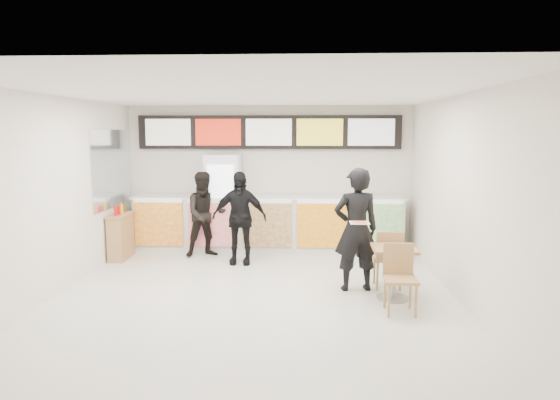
# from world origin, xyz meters

# --- Properties ---
(floor) EXTENTS (7.00, 7.00, 0.00)m
(floor) POSITION_xyz_m (0.00, 0.00, 0.00)
(floor) COLOR beige
(floor) RESTS_ON ground
(ceiling) EXTENTS (7.00, 7.00, 0.00)m
(ceiling) POSITION_xyz_m (0.00, 0.00, 3.00)
(ceiling) COLOR white
(ceiling) RESTS_ON wall_back
(wall_back) EXTENTS (6.00, 0.00, 6.00)m
(wall_back) POSITION_xyz_m (0.00, 3.50, 1.50)
(wall_back) COLOR silver
(wall_back) RESTS_ON floor
(wall_left) EXTENTS (0.00, 7.00, 7.00)m
(wall_left) POSITION_xyz_m (-3.00, 0.00, 1.50)
(wall_left) COLOR silver
(wall_left) RESTS_ON floor
(wall_right) EXTENTS (0.00, 7.00, 7.00)m
(wall_right) POSITION_xyz_m (3.00, 0.00, 1.50)
(wall_right) COLOR silver
(wall_right) RESTS_ON floor
(service_counter) EXTENTS (5.56, 0.77, 1.14)m
(service_counter) POSITION_xyz_m (0.00, 3.09, 0.57)
(service_counter) COLOR silver
(service_counter) RESTS_ON floor
(menu_board) EXTENTS (5.50, 0.14, 0.70)m
(menu_board) POSITION_xyz_m (0.00, 3.41, 2.45)
(menu_board) COLOR black
(menu_board) RESTS_ON wall_back
(drinks_fridge) EXTENTS (0.70, 0.67, 2.00)m
(drinks_fridge) POSITION_xyz_m (-0.93, 3.11, 1.00)
(drinks_fridge) COLOR white
(drinks_fridge) RESTS_ON floor
(mirror_panel) EXTENTS (0.01, 2.00, 1.50)m
(mirror_panel) POSITION_xyz_m (-2.99, 2.45, 1.75)
(mirror_panel) COLOR #B2B7BF
(mirror_panel) RESTS_ON wall_left
(customer_main) EXTENTS (0.77, 0.58, 1.92)m
(customer_main) POSITION_xyz_m (1.54, 0.52, 0.96)
(customer_main) COLOR black
(customer_main) RESTS_ON floor
(customer_left) EXTENTS (1.00, 0.91, 1.68)m
(customer_left) POSITION_xyz_m (-1.21, 2.55, 0.84)
(customer_left) COLOR black
(customer_left) RESTS_ON floor
(customer_mid) EXTENTS (1.03, 0.45, 1.74)m
(customer_mid) POSITION_xyz_m (-0.47, 2.02, 0.87)
(customer_mid) COLOR black
(customer_mid) RESTS_ON floor
(pizza_slice) EXTENTS (0.36, 0.36, 0.02)m
(pizza_slice) POSITION_xyz_m (1.54, 0.07, 1.16)
(pizza_slice) COLOR beige
(pizza_slice) RESTS_ON customer_main
(cafe_table) EXTENTS (0.64, 1.60, 0.93)m
(cafe_table) POSITION_xyz_m (2.06, 0.11, 0.54)
(cafe_table) COLOR tan
(cafe_table) RESTS_ON floor
(condiment_ledge) EXTENTS (0.32, 0.79, 1.05)m
(condiment_ledge) POSITION_xyz_m (-2.82, 2.27, 0.45)
(condiment_ledge) COLOR tan
(condiment_ledge) RESTS_ON floor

